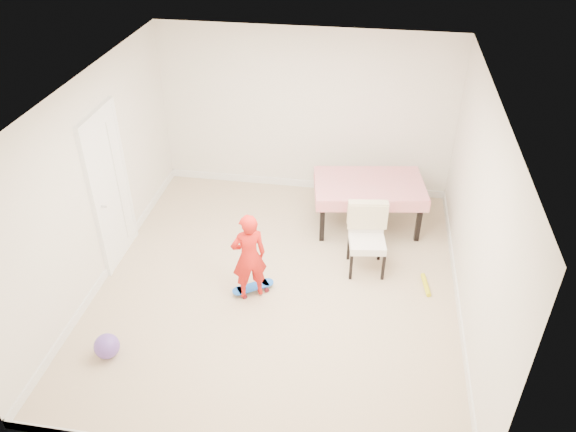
% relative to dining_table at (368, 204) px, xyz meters
% --- Properties ---
extents(ground, '(5.00, 5.00, 0.00)m').
position_rel_dining_table_xyz_m(ground, '(-1.05, -1.56, -0.36)').
color(ground, tan).
rests_on(ground, ground).
extents(ceiling, '(4.50, 5.00, 0.04)m').
position_rel_dining_table_xyz_m(ceiling, '(-1.05, -1.56, 2.22)').
color(ceiling, white).
rests_on(ceiling, wall_back).
extents(wall_back, '(4.50, 0.04, 2.60)m').
position_rel_dining_table_xyz_m(wall_back, '(-1.05, 0.92, 0.94)').
color(wall_back, silver).
rests_on(wall_back, ground).
extents(wall_front, '(4.50, 0.04, 2.60)m').
position_rel_dining_table_xyz_m(wall_front, '(-1.05, -4.04, 0.94)').
color(wall_front, silver).
rests_on(wall_front, ground).
extents(wall_left, '(0.04, 5.00, 2.60)m').
position_rel_dining_table_xyz_m(wall_left, '(-3.28, -1.56, 0.94)').
color(wall_left, silver).
rests_on(wall_left, ground).
extents(wall_right, '(0.04, 5.00, 2.60)m').
position_rel_dining_table_xyz_m(wall_right, '(1.18, -1.56, 0.94)').
color(wall_right, silver).
rests_on(wall_right, ground).
extents(door, '(0.11, 0.94, 2.11)m').
position_rel_dining_table_xyz_m(door, '(-3.27, -1.26, 0.67)').
color(door, white).
rests_on(door, ground).
extents(baseboard_back, '(4.50, 0.02, 0.12)m').
position_rel_dining_table_xyz_m(baseboard_back, '(-1.05, 0.93, -0.30)').
color(baseboard_back, white).
rests_on(baseboard_back, ground).
extents(baseboard_left, '(0.02, 5.00, 0.12)m').
position_rel_dining_table_xyz_m(baseboard_left, '(-3.29, -1.56, -0.30)').
color(baseboard_left, white).
rests_on(baseboard_left, ground).
extents(baseboard_right, '(0.02, 5.00, 0.12)m').
position_rel_dining_table_xyz_m(baseboard_right, '(1.19, -1.56, -0.30)').
color(baseboard_right, white).
rests_on(baseboard_right, ground).
extents(dining_table, '(1.67, 1.19, 0.72)m').
position_rel_dining_table_xyz_m(dining_table, '(0.00, 0.00, 0.00)').
color(dining_table, red).
rests_on(dining_table, ground).
extents(dining_chair, '(0.59, 0.66, 0.94)m').
position_rel_dining_table_xyz_m(dining_chair, '(0.03, -1.04, 0.11)').
color(dining_chair, silver).
rests_on(dining_chair, ground).
extents(skateboard, '(0.57, 0.47, 0.08)m').
position_rel_dining_table_xyz_m(skateboard, '(-1.34, -1.72, -0.32)').
color(skateboard, blue).
rests_on(skateboard, ground).
extents(child, '(0.51, 0.45, 1.18)m').
position_rel_dining_table_xyz_m(child, '(-1.35, -1.81, 0.23)').
color(child, red).
rests_on(child, ground).
extents(balloon, '(0.28, 0.28, 0.28)m').
position_rel_dining_table_xyz_m(balloon, '(-2.70, -3.01, -0.22)').
color(balloon, '#6A49B1').
rests_on(balloon, ground).
extents(foam_toy, '(0.12, 0.40, 0.06)m').
position_rel_dining_table_xyz_m(foam_toy, '(0.82, -1.28, -0.33)').
color(foam_toy, yellow).
rests_on(foam_toy, ground).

